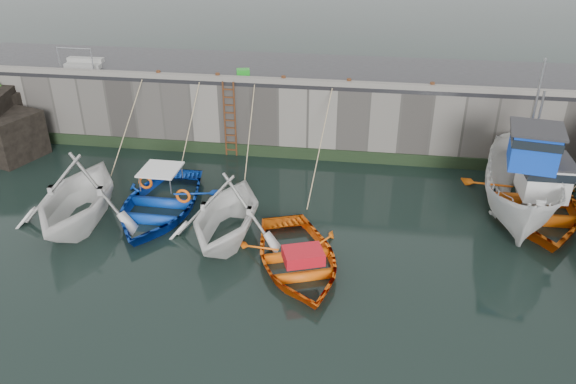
# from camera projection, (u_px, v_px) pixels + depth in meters

# --- Properties ---
(ground) EXTENTS (120.00, 120.00, 0.00)m
(ground) POSITION_uv_depth(u_px,v_px,m) (217.00, 310.00, 14.96)
(ground) COLOR black
(ground) RESTS_ON ground
(quay_back) EXTENTS (30.00, 5.00, 3.00)m
(quay_back) POSITION_uv_depth(u_px,v_px,m) (287.00, 104.00, 25.18)
(quay_back) COLOR slate
(quay_back) RESTS_ON ground
(road_back) EXTENTS (30.00, 5.00, 0.16)m
(road_back) POSITION_uv_depth(u_px,v_px,m) (287.00, 69.00, 24.44)
(road_back) COLOR black
(road_back) RESTS_ON quay_back
(kerb_back) EXTENTS (30.00, 0.30, 0.20)m
(kerb_back) POSITION_uv_depth(u_px,v_px,m) (278.00, 81.00, 22.30)
(kerb_back) COLOR slate
(kerb_back) RESTS_ON road_back
(algae_back) EXTENTS (30.00, 0.08, 0.50)m
(algae_back) POSITION_uv_depth(u_px,v_px,m) (278.00, 152.00, 23.55)
(algae_back) COLOR black
(algae_back) RESTS_ON ground
(ladder) EXTENTS (0.51, 0.08, 3.20)m
(ladder) POSITION_uv_depth(u_px,v_px,m) (230.00, 120.00, 23.14)
(ladder) COLOR #3F1E0F
(ladder) RESTS_ON ground
(boat_near_white) EXTENTS (4.87, 5.50, 2.69)m
(boat_near_white) POSITION_uv_depth(u_px,v_px,m) (82.00, 222.00, 19.01)
(boat_near_white) COLOR silver
(boat_near_white) RESTS_ON ground
(boat_near_white_rope) EXTENTS (0.04, 4.54, 3.10)m
(boat_near_white_rope) POSITION_uv_depth(u_px,v_px,m) (132.00, 167.00, 22.82)
(boat_near_white_rope) COLOR tan
(boat_near_white_rope) RESTS_ON ground
(boat_near_blue) EXTENTS (3.82, 5.31, 1.09)m
(boat_near_blue) POSITION_uv_depth(u_px,v_px,m) (159.00, 211.00, 19.67)
(boat_near_blue) COLOR #0B38AB
(boat_near_blue) RESTS_ON ground
(boat_near_blue_rope) EXTENTS (0.04, 3.69, 3.10)m
(boat_near_blue_rope) POSITION_uv_depth(u_px,v_px,m) (192.00, 165.00, 23.00)
(boat_near_blue_rope) COLOR tan
(boat_near_blue_rope) RESTS_ON ground
(boat_near_blacktrim) EXTENTS (4.18, 4.78, 2.43)m
(boat_near_blacktrim) POSITION_uv_depth(u_px,v_px,m) (228.00, 237.00, 18.17)
(boat_near_blacktrim) COLOR white
(boat_near_blacktrim) RESTS_ON ground
(boat_near_blacktrim_rope) EXTENTS (0.04, 4.70, 3.10)m
(boat_near_blacktrim_rope) POSITION_uv_depth(u_px,v_px,m) (255.00, 176.00, 22.06)
(boat_near_blacktrim_rope) COLOR tan
(boat_near_blacktrim_rope) RESTS_ON ground
(boat_near_navy) EXTENTS (4.85, 5.66, 0.99)m
(boat_near_navy) POSITION_uv_depth(u_px,v_px,m) (297.00, 265.00, 16.80)
(boat_near_navy) COLOR orange
(boat_near_navy) RESTS_ON ground
(boat_near_navy_rope) EXTENTS (0.04, 5.74, 3.10)m
(boat_near_navy_rope) POSITION_uv_depth(u_px,v_px,m) (315.00, 188.00, 21.22)
(boat_near_navy_rope) COLOR tan
(boat_near_navy_rope) RESTS_ON ground
(boat_far_white) EXTENTS (3.45, 6.79, 5.50)m
(boat_far_white) POSITION_uv_depth(u_px,v_px,m) (522.00, 188.00, 18.90)
(boat_far_white) COLOR silver
(boat_far_white) RESTS_ON ground
(boat_far_orange) EXTENTS (4.51, 6.28, 4.29)m
(boat_far_orange) POSITION_uv_depth(u_px,v_px,m) (532.00, 200.00, 19.50)
(boat_far_orange) COLOR #E15A0B
(boat_far_orange) RESTS_ON ground
(fish_crate) EXTENTS (0.61, 0.51, 0.30)m
(fish_crate) POSITION_uv_depth(u_px,v_px,m) (243.00, 73.00, 23.12)
(fish_crate) COLOR #1A931D
(fish_crate) RESTS_ON road_back
(railing) EXTENTS (1.60, 1.05, 1.00)m
(railing) POSITION_uv_depth(u_px,v_px,m) (84.00, 62.00, 24.36)
(railing) COLOR #A5A8AD
(railing) RESTS_ON road_back
(bollard_a) EXTENTS (0.18, 0.18, 0.28)m
(bollard_a) POSITION_uv_depth(u_px,v_px,m) (159.00, 74.00, 23.02)
(bollard_a) COLOR #3F1E0F
(bollard_a) RESTS_ON road_back
(bollard_b) EXTENTS (0.18, 0.18, 0.28)m
(bollard_b) POSITION_uv_depth(u_px,v_px,m) (218.00, 76.00, 22.70)
(bollard_b) COLOR #3F1E0F
(bollard_b) RESTS_ON road_back
(bollard_c) EXTENTS (0.18, 0.18, 0.28)m
(bollard_c) POSITION_uv_depth(u_px,v_px,m) (283.00, 79.00, 22.34)
(bollard_c) COLOR #3F1E0F
(bollard_c) RESTS_ON road_back
(bollard_d) EXTENTS (0.18, 0.18, 0.28)m
(bollard_d) POSITION_uv_depth(u_px,v_px,m) (349.00, 82.00, 22.00)
(bollard_d) COLOR #3F1E0F
(bollard_d) RESTS_ON road_back
(bollard_e) EXTENTS (0.18, 0.18, 0.28)m
(bollard_e) POSITION_uv_depth(u_px,v_px,m) (432.00, 86.00, 21.58)
(bollard_e) COLOR #3F1E0F
(bollard_e) RESTS_ON road_back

